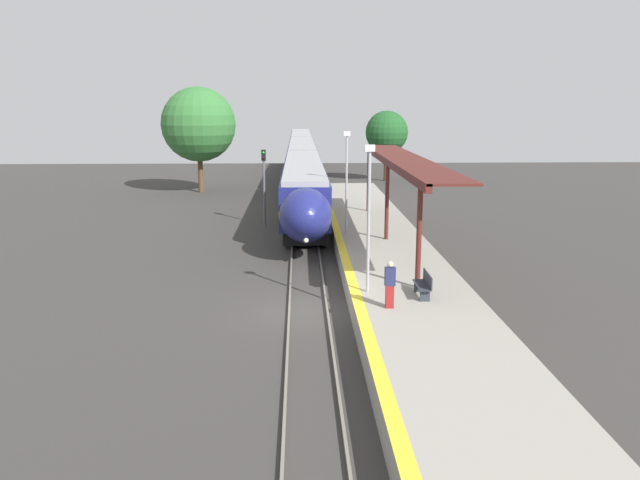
{
  "coord_description": "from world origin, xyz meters",
  "views": [
    {
      "loc": [
        -0.31,
        -22.65,
        7.78
      ],
      "look_at": [
        0.55,
        2.78,
        2.18
      ],
      "focal_mm": 35.0,
      "sensor_mm": 36.0,
      "label": 1
    }
  ],
  "objects": [
    {
      "name": "rail_left",
      "position": [
        -0.72,
        0.0,
        0.07
      ],
      "size": [
        0.08,
        90.0,
        0.15
      ],
      "primitive_type": "cube",
      "color": "slate",
      "rests_on": "ground_plane"
    },
    {
      "name": "background_tree_right",
      "position": [
        8.54,
        40.6,
        4.88
      ],
      "size": [
        4.28,
        4.28,
        7.05
      ],
      "color": "brown",
      "rests_on": "ground_plane"
    },
    {
      "name": "person_waiting",
      "position": [
        2.77,
        -2.26,
        1.73
      ],
      "size": [
        0.36,
        0.22,
        1.66
      ],
      "color": "maroon",
      "rests_on": "platform_right"
    },
    {
      "name": "platform_bench",
      "position": [
        4.21,
        -1.04,
        1.34
      ],
      "size": [
        0.44,
        1.49,
        0.89
      ],
      "color": "#2D333D",
      "rests_on": "platform_right"
    },
    {
      "name": "railway_signal",
      "position": [
        -2.56,
        17.3,
        2.95
      ],
      "size": [
        0.28,
        0.28,
        4.88
      ],
      "color": "#59595E",
      "rests_on": "ground_plane"
    },
    {
      "name": "ground_plane",
      "position": [
        0.0,
        0.0,
        0.0
      ],
      "size": [
        120.0,
        120.0,
        0.0
      ],
      "primitive_type": "plane",
      "color": "#383533"
    },
    {
      "name": "lamppost_mid",
      "position": [
        2.22,
        10.38,
        3.99
      ],
      "size": [
        0.36,
        0.2,
        5.45
      ],
      "color": "#9E9EA3",
      "rests_on": "platform_right"
    },
    {
      "name": "lamppost_near",
      "position": [
        2.22,
        -0.36,
        3.99
      ],
      "size": [
        0.36,
        0.2,
        5.45
      ],
      "color": "#9E9EA3",
      "rests_on": "platform_right"
    },
    {
      "name": "background_tree_left",
      "position": [
        -9.03,
        32.82,
        5.94
      ],
      "size": [
        6.45,
        6.45,
        9.18
      ],
      "color": "brown",
      "rests_on": "ground_plane"
    },
    {
      "name": "station_canopy",
      "position": [
        4.77,
        8.81,
        4.8
      ],
      "size": [
        2.02,
        20.36,
        4.18
      ],
      "color": "#511E19",
      "rests_on": "platform_right"
    },
    {
      "name": "train",
      "position": [
        0.0,
        40.89,
        2.19
      ],
      "size": [
        2.79,
        69.4,
        3.82
      ],
      "color": "black",
      "rests_on": "ground_plane"
    },
    {
      "name": "rail_right",
      "position": [
        0.72,
        0.0,
        0.07
      ],
      "size": [
        0.08,
        90.0,
        0.15
      ],
      "primitive_type": "cube",
      "color": "slate",
      "rests_on": "ground_plane"
    },
    {
      "name": "platform_right",
      "position": [
        3.9,
        0.0,
        0.44
      ],
      "size": [
        4.7,
        64.0,
        0.88
      ],
      "color": "gray",
      "rests_on": "ground_plane"
    }
  ]
}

